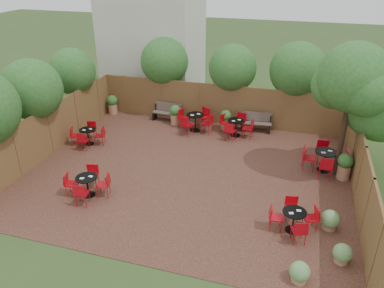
% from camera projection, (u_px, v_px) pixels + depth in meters
% --- Properties ---
extents(ground, '(80.00, 80.00, 0.00)m').
position_uv_depth(ground, '(188.00, 173.00, 14.47)').
color(ground, '#354F23').
rests_on(ground, ground).
extents(courtyard_paving, '(12.00, 10.00, 0.02)m').
position_uv_depth(courtyard_paving, '(188.00, 173.00, 14.46)').
color(courtyard_paving, '#381A17').
rests_on(courtyard_paving, ground).
extents(fence_back, '(12.00, 0.08, 2.00)m').
position_uv_depth(fence_back, '(218.00, 104.00, 18.30)').
color(fence_back, brown).
rests_on(fence_back, ground).
extents(fence_left, '(0.08, 10.00, 2.00)m').
position_uv_depth(fence_left, '(50.00, 131.00, 15.56)').
color(fence_left, brown).
rests_on(fence_left, ground).
extents(fence_right, '(0.08, 10.00, 2.00)m').
position_uv_depth(fence_right, '(361.00, 174.00, 12.48)').
color(fence_right, brown).
rests_on(fence_right, ground).
extents(neighbour_building, '(5.00, 4.00, 8.00)m').
position_uv_depth(neighbour_building, '(153.00, 26.00, 20.68)').
color(neighbour_building, beige).
rests_on(neighbour_building, ground).
extents(overhang_foliage, '(16.04, 10.97, 2.75)m').
position_uv_depth(overhang_foliage, '(176.00, 82.00, 15.65)').
color(overhang_foliage, '#255D1E').
rests_on(overhang_foliage, ground).
extents(courtyard_tree, '(2.63, 2.53, 5.00)m').
position_uv_depth(courtyard_tree, '(353.00, 82.00, 12.71)').
color(courtyard_tree, black).
rests_on(courtyard_tree, courtyard_paving).
extents(park_bench_left, '(1.47, 0.57, 0.89)m').
position_uv_depth(park_bench_left, '(167.00, 112.00, 18.87)').
color(park_bench_left, brown).
rests_on(park_bench_left, courtyard_paving).
extents(park_bench_right, '(1.49, 0.64, 0.89)m').
position_uv_depth(park_bench_right, '(256.00, 122.00, 17.72)').
color(park_bench_right, brown).
rests_on(park_bench_right, courtyard_paving).
extents(bistro_tables, '(11.48, 7.91, 0.95)m').
position_uv_depth(bistro_tables, '(209.00, 149.00, 15.21)').
color(bistro_tables, black).
rests_on(bistro_tables, courtyard_paving).
extents(planters, '(11.77, 3.94, 1.03)m').
position_uv_depth(planters, '(206.00, 124.00, 17.32)').
color(planters, '#A17050').
rests_on(planters, courtyard_paving).
extents(low_shrubs, '(1.60, 2.96, 0.62)m').
position_uv_depth(low_shrubs, '(325.00, 245.00, 10.43)').
color(low_shrubs, '#A17050').
rests_on(low_shrubs, courtyard_paving).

